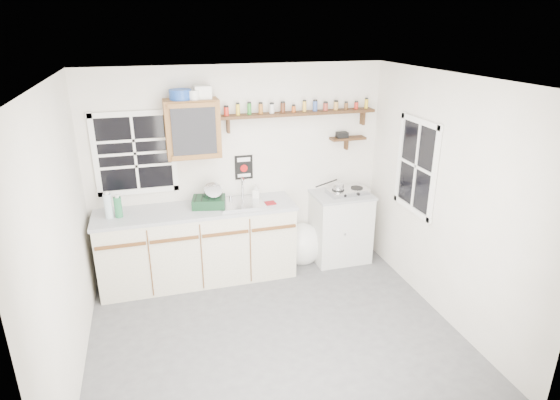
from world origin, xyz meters
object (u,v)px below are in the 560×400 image
(upper_cabinet, at_px, (193,129))
(spice_shelf, at_px, (298,112))
(main_cabinet, at_px, (199,244))
(dish_rack, at_px, (210,199))
(right_cabinet, at_px, (340,226))
(hotplate, at_px, (347,191))

(upper_cabinet, distance_m, spice_shelf, 1.27)
(main_cabinet, relative_size, upper_cabinet, 3.55)
(main_cabinet, xyz_separation_m, spice_shelf, (1.30, 0.21, 1.47))
(spice_shelf, distance_m, dish_rack, 1.47)
(right_cabinet, relative_size, hotplate, 1.74)
(main_cabinet, bearing_deg, dish_rack, 6.48)
(upper_cabinet, xyz_separation_m, spice_shelf, (1.26, 0.07, 0.11))
(upper_cabinet, bearing_deg, spice_shelf, 3.14)
(spice_shelf, height_order, dish_rack, spice_shelf)
(spice_shelf, xyz_separation_m, dish_rack, (-1.13, -0.19, -0.92))
(spice_shelf, bearing_deg, upper_cabinet, -176.86)
(main_cabinet, height_order, dish_rack, dish_rack)
(dish_rack, xyz_separation_m, hotplate, (1.73, -0.01, -0.07))
(upper_cabinet, relative_size, spice_shelf, 0.34)
(spice_shelf, xyz_separation_m, hotplate, (0.61, -0.21, -0.99))
(right_cabinet, distance_m, spice_shelf, 1.58)
(dish_rack, distance_m, hotplate, 1.73)
(upper_cabinet, relative_size, dish_rack, 1.53)
(upper_cabinet, bearing_deg, hotplate, -4.24)
(hotplate, bearing_deg, dish_rack, 175.79)
(spice_shelf, bearing_deg, right_cabinet, -19.18)
(right_cabinet, bearing_deg, dish_rack, -179.79)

